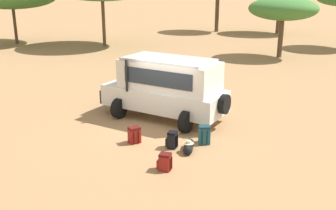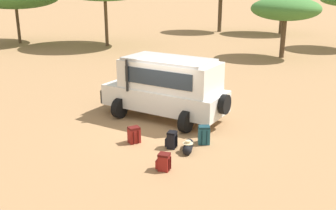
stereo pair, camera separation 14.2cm
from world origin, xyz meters
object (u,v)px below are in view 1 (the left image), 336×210
object	(u,v)px
backpack_cluster_center	(204,135)
backpack_outermost	(172,140)
backpack_near_rear_wheel	(165,162)
backpack_beside_front_wheel	(134,135)
duffel_bag_low_black_case	(189,146)
safari_vehicle	(166,87)
acacia_tree_far_right	(283,9)

from	to	relation	value
backpack_cluster_center	backpack_outermost	xyz separation A→B (m)	(-0.86, -0.76, -0.04)
backpack_near_rear_wheel	backpack_cluster_center	bearing A→B (deg)	79.60
backpack_beside_front_wheel	backpack_outermost	xyz separation A→B (m)	(1.35, 0.12, -0.00)
backpack_cluster_center	duffel_bag_low_black_case	size ratio (longest dim) A/B	0.71
safari_vehicle	duffel_bag_low_black_case	bearing A→B (deg)	-53.69
safari_vehicle	backpack_beside_front_wheel	size ratio (longest dim) A/B	9.60
backpack_beside_front_wheel	duffel_bag_low_black_case	xyz separation A→B (m)	(1.94, 0.10, -0.12)
safari_vehicle	backpack_outermost	xyz separation A→B (m)	(1.38, -2.66, -1.02)
backpack_outermost	backpack_beside_front_wheel	bearing A→B (deg)	-174.90
safari_vehicle	backpack_outermost	bearing A→B (deg)	-62.64
backpack_near_rear_wheel	duffel_bag_low_black_case	world-z (taller)	backpack_near_rear_wheel
safari_vehicle	backpack_cluster_center	bearing A→B (deg)	-40.33
safari_vehicle	backpack_outermost	size ratio (longest dim) A/B	9.61
safari_vehicle	backpack_outermost	world-z (taller)	safari_vehicle
backpack_cluster_center	acacia_tree_far_right	size ratio (longest dim) A/B	0.13
backpack_cluster_center	backpack_near_rear_wheel	world-z (taller)	backpack_cluster_center
backpack_cluster_center	backpack_outermost	distance (m)	1.15
backpack_beside_front_wheel	acacia_tree_far_right	size ratio (longest dim) A/B	0.12
backpack_beside_front_wheel	acacia_tree_far_right	distance (m)	18.35
backpack_near_rear_wheel	acacia_tree_far_right	xyz separation A→B (m)	(0.38, 19.39, 3.13)
backpack_cluster_center	safari_vehicle	bearing A→B (deg)	139.67
backpack_beside_front_wheel	backpack_near_rear_wheel	size ratio (longest dim) A/B	1.09
backpack_cluster_center	backpack_outermost	bearing A→B (deg)	-138.32
backpack_beside_front_wheel	backpack_near_rear_wheel	distance (m)	2.29
backpack_near_rear_wheel	backpack_outermost	xyz separation A→B (m)	(-0.43, 1.56, 0.02)
safari_vehicle	backpack_beside_front_wheel	distance (m)	2.96
duffel_bag_low_black_case	backpack_beside_front_wheel	bearing A→B (deg)	-177.06
backpack_cluster_center	duffel_bag_low_black_case	distance (m)	0.84
backpack_beside_front_wheel	backpack_cluster_center	bearing A→B (deg)	21.84
backpack_cluster_center	duffel_bag_low_black_case	bearing A→B (deg)	-108.61
backpack_beside_front_wheel	backpack_cluster_center	distance (m)	2.37
safari_vehicle	backpack_near_rear_wheel	bearing A→B (deg)	-66.79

